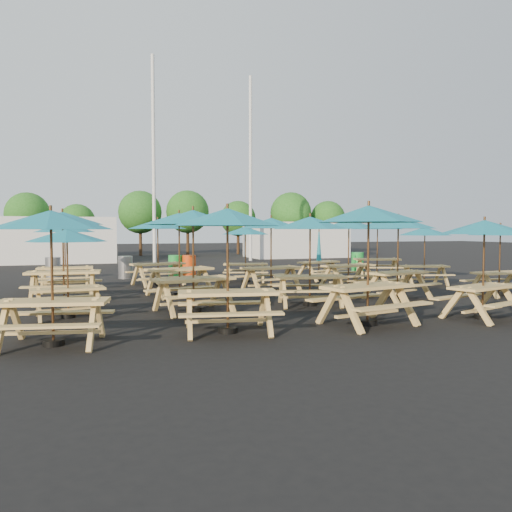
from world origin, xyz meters
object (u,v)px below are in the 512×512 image
object	(u,v)px
picnic_unit_8	(369,221)
waste_bin_3	(189,266)
picnic_unit_5	(193,223)
picnic_unit_0	(51,228)
picnic_unit_4	(227,225)
picnic_unit_13	(398,228)
picnic_unit_2	(63,224)
picnic_unit_6	(179,224)
waste_bin_4	(357,262)
picnic_unit_15	(319,257)
picnic_unit_12	(484,233)
picnic_unit_11	(246,234)
waste_bin_2	(175,266)
picnic_unit_9	(310,228)
picnic_unit_3	(65,231)
waste_bin_1	(125,267)
picnic_unit_1	(67,241)
picnic_unit_7	(158,228)
picnic_unit_10	(271,228)
picnic_unit_17	(500,234)
picnic_unit_14	(349,228)
picnic_unit_19	(378,229)
picnic_unit_18	(425,235)
waste_bin_0	(53,269)

from	to	relation	value
picnic_unit_8	waste_bin_3	xyz separation A→B (m)	(-1.51, 12.01, -1.74)
picnic_unit_5	picnic_unit_8	world-z (taller)	picnic_unit_8
picnic_unit_0	picnic_unit_4	distance (m)	3.19
picnic_unit_8	picnic_unit_13	distance (m)	4.31
picnic_unit_2	picnic_unit_0	bearing A→B (deg)	-84.59
picnic_unit_6	waste_bin_4	distance (m)	11.72
picnic_unit_6	picnic_unit_15	xyz separation A→B (m)	(6.19, 3.06, -1.28)
picnic_unit_12	waste_bin_4	world-z (taller)	picnic_unit_12
picnic_unit_11	waste_bin_2	xyz separation A→B (m)	(-2.25, 2.95, -1.40)
picnic_unit_11	waste_bin_4	bearing A→B (deg)	41.35
picnic_unit_2	picnic_unit_9	world-z (taller)	picnic_unit_2
picnic_unit_3	waste_bin_4	world-z (taller)	picnic_unit_3
picnic_unit_3	waste_bin_1	size ratio (longest dim) A/B	2.45
picnic_unit_12	waste_bin_4	distance (m)	13.05
picnic_unit_1	picnic_unit_2	size ratio (longest dim) A/B	0.81
picnic_unit_13	waste_bin_1	world-z (taller)	picnic_unit_13
waste_bin_4	picnic_unit_12	bearing A→B (deg)	-107.66
picnic_unit_3	picnic_unit_7	world-z (taller)	picnic_unit_7
picnic_unit_10	waste_bin_3	world-z (taller)	picnic_unit_10
picnic_unit_9	picnic_unit_17	distance (m)	6.40
picnic_unit_9	picnic_unit_12	world-z (taller)	picnic_unit_9
picnic_unit_8	picnic_unit_17	xyz separation A→B (m)	(6.39, 2.90, -0.32)
waste_bin_4	waste_bin_2	bearing A→B (deg)	180.00
picnic_unit_14	picnic_unit_15	world-z (taller)	picnic_unit_14
picnic_unit_2	picnic_unit_14	xyz separation A→B (m)	(9.30, 0.35, -0.12)
picnic_unit_1	picnic_unit_7	size ratio (longest dim) A/B	0.78
picnic_unit_13	picnic_unit_4	bearing A→B (deg)	-168.51
picnic_unit_19	picnic_unit_14	bearing A→B (deg)	-116.23
picnic_unit_1	picnic_unit_18	xyz separation A→B (m)	(12.16, 3.14, 0.07)
waste_bin_1	waste_bin_3	size ratio (longest dim) A/B	1.00
picnic_unit_11	picnic_unit_12	bearing A→B (deg)	-56.52
picnic_unit_13	picnic_unit_10	bearing A→B (deg)	119.70
picnic_unit_10	picnic_unit_15	distance (m)	4.49
picnic_unit_4	picnic_unit_14	world-z (taller)	picnic_unit_4
picnic_unit_12	picnic_unit_18	xyz separation A→B (m)	(3.21, 6.31, -0.11)
picnic_unit_17	picnic_unit_10	bearing A→B (deg)	150.24
picnic_unit_12	waste_bin_3	world-z (taller)	picnic_unit_12
picnic_unit_0	picnic_unit_8	distance (m)	6.22
waste_bin_0	waste_bin_2	xyz separation A→B (m)	(4.89, -0.09, 0.00)
picnic_unit_5	picnic_unit_19	bearing A→B (deg)	22.99
picnic_unit_10	waste_bin_1	bearing A→B (deg)	116.22
picnic_unit_13	waste_bin_2	bearing A→B (deg)	103.89
picnic_unit_6	picnic_unit_10	distance (m)	3.03
picnic_unit_1	picnic_unit_15	distance (m)	11.10
picnic_unit_4	waste_bin_2	size ratio (longest dim) A/B	2.66
picnic_unit_5	waste_bin_1	xyz separation A→B (m)	(-1.00, 9.25, -1.72)
picnic_unit_10	picnic_unit_7	bearing A→B (deg)	127.52
picnic_unit_7	picnic_unit_19	world-z (taller)	picnic_unit_7
picnic_unit_0	picnic_unit_14	xyz separation A→B (m)	(9.23, 6.12, 0.03)
picnic_unit_0	picnic_unit_11	distance (m)	11.12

